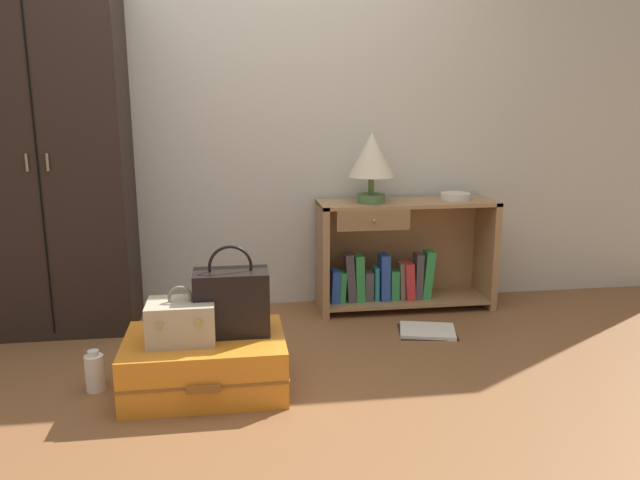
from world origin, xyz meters
TOP-DOWN VIEW (x-y plane):
  - ground_plane at (0.00, 0.00)m, footprint 9.00×9.00m
  - back_wall at (0.00, 1.50)m, footprint 6.40×0.10m
  - wardrobe at (-1.05, 1.20)m, footprint 0.82×0.47m
  - bookshelf at (0.93, 1.27)m, footprint 1.08×0.35m
  - table_lamp at (0.74, 1.24)m, footprint 0.27×0.27m
  - bowl at (1.28, 1.26)m, footprint 0.18×0.18m
  - suitcase_large at (-0.23, 0.29)m, footprint 0.71×0.53m
  - train_case at (-0.32, 0.25)m, footprint 0.29×0.23m
  - handbag at (-0.10, 0.32)m, footprint 0.33×0.19m
  - bottle at (-0.72, 0.34)m, footprint 0.08×0.08m
  - open_book_on_floor at (0.98, 0.81)m, footprint 0.36×0.31m

SIDE VIEW (x-z plane):
  - ground_plane at x=0.00m, z-range 0.00..0.00m
  - open_book_on_floor at x=0.98m, z-range 0.00..0.02m
  - bottle at x=-0.72m, z-range -0.01..0.18m
  - suitcase_large at x=-0.23m, z-range 0.00..0.25m
  - bookshelf at x=0.93m, z-range -0.02..0.66m
  - train_case at x=-0.32m, z-range 0.21..0.47m
  - handbag at x=-0.10m, z-range 0.19..0.60m
  - bowl at x=1.28m, z-range 0.67..0.72m
  - table_lamp at x=0.74m, z-range 0.73..1.15m
  - wardrobe at x=-1.05m, z-range 0.00..1.93m
  - back_wall at x=0.00m, z-range 0.00..2.60m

